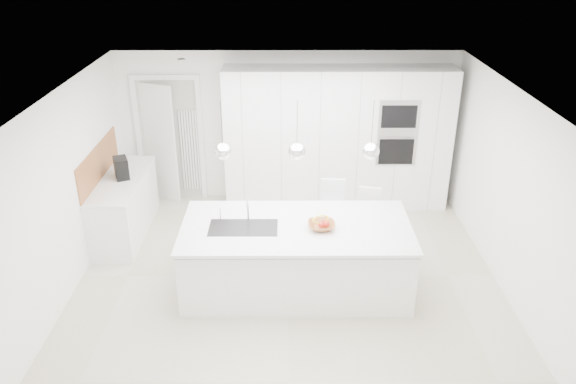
{
  "coord_description": "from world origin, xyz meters",
  "views": [
    {
      "loc": [
        -0.03,
        -6.32,
        4.22
      ],
      "look_at": [
        0.0,
        0.3,
        1.1
      ],
      "focal_mm": 35.0,
      "sensor_mm": 36.0,
      "label": 1
    }
  ],
  "objects_px": {
    "island_base": "(296,260)",
    "bar_stool_right": "(370,224)",
    "bar_stool_left": "(333,218)",
    "espresso_machine": "(121,168)",
    "fruit_bowl": "(321,226)"
  },
  "relations": [
    {
      "from": "fruit_bowl",
      "to": "espresso_machine",
      "type": "height_order",
      "value": "espresso_machine"
    },
    {
      "from": "espresso_machine",
      "to": "bar_stool_left",
      "type": "bearing_deg",
      "value": -33.14
    },
    {
      "from": "fruit_bowl",
      "to": "bar_stool_left",
      "type": "distance_m",
      "value": 1.09
    },
    {
      "from": "island_base",
      "to": "bar_stool_right",
      "type": "height_order",
      "value": "bar_stool_right"
    },
    {
      "from": "fruit_bowl",
      "to": "espresso_machine",
      "type": "bearing_deg",
      "value": 151.25
    },
    {
      "from": "bar_stool_left",
      "to": "espresso_machine",
      "type": "bearing_deg",
      "value": 173.66
    },
    {
      "from": "island_base",
      "to": "fruit_bowl",
      "type": "relative_size",
      "value": 8.47
    },
    {
      "from": "bar_stool_left",
      "to": "bar_stool_right",
      "type": "bearing_deg",
      "value": -8.06
    },
    {
      "from": "espresso_machine",
      "to": "bar_stool_left",
      "type": "relative_size",
      "value": 0.29
    },
    {
      "from": "island_base",
      "to": "bar_stool_right",
      "type": "xyz_separation_m",
      "value": [
        1.04,
        0.84,
        0.06
      ]
    },
    {
      "from": "espresso_machine",
      "to": "bar_stool_left",
      "type": "distance_m",
      "value": 3.16
    },
    {
      "from": "fruit_bowl",
      "to": "espresso_machine",
      "type": "relative_size",
      "value": 1.07
    },
    {
      "from": "island_base",
      "to": "bar_stool_right",
      "type": "relative_size",
      "value": 2.84
    },
    {
      "from": "bar_stool_left",
      "to": "bar_stool_right",
      "type": "height_order",
      "value": "bar_stool_left"
    },
    {
      "from": "bar_stool_left",
      "to": "bar_stool_right",
      "type": "xyz_separation_m",
      "value": [
        0.5,
        -0.11,
        -0.04
      ]
    }
  ]
}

